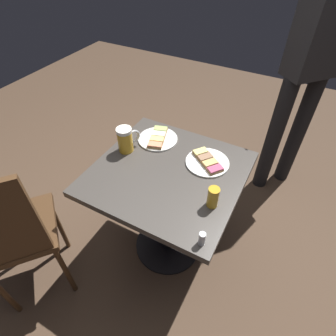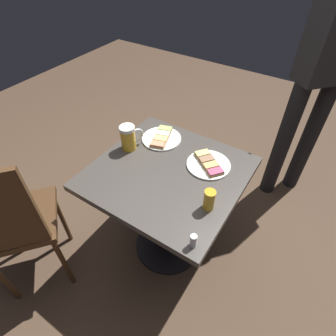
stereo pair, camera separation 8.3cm
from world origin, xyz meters
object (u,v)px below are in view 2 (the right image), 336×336
(beer_mug, at_px, (129,137))
(beer_glass_small, at_px, (209,200))
(plate_far, at_px, (162,138))
(patron_standing, at_px, (322,76))
(plate_near, at_px, (209,164))
(salt_shaker, at_px, (193,241))
(cafe_chair, at_px, (12,223))

(beer_mug, distance_m, beer_glass_small, 0.59)
(plate_far, xyz_separation_m, beer_mug, (-0.11, -0.16, 0.06))
(patron_standing, bearing_deg, plate_near, 20.14)
(plate_far, xyz_separation_m, salt_shaker, (0.50, -0.51, 0.02))
(cafe_chair, xyz_separation_m, patron_standing, (1.00, 1.58, 0.40))
(patron_standing, bearing_deg, beer_mug, 2.17)
(beer_glass_small, bearing_deg, beer_mug, 165.66)
(salt_shaker, distance_m, patron_standing, 1.31)
(salt_shaker, bearing_deg, beer_glass_small, 99.92)
(beer_mug, distance_m, cafe_chair, 0.72)
(beer_mug, bearing_deg, cafe_chair, -110.59)
(plate_far, xyz_separation_m, patron_standing, (0.65, 0.77, 0.24))
(salt_shaker, xyz_separation_m, patron_standing, (0.16, 1.28, 0.22))
(beer_glass_small, relative_size, patron_standing, 0.06)
(beer_mug, xyz_separation_m, cafe_chair, (-0.24, -0.65, -0.22))
(plate_near, xyz_separation_m, beer_mug, (-0.44, -0.11, 0.06))
(cafe_chair, bearing_deg, beer_mug, 19.13)
(plate_far, height_order, beer_glass_small, beer_glass_small)
(beer_glass_small, height_order, cafe_chair, cafe_chair)
(plate_far, bearing_deg, plate_near, -9.06)
(plate_near, relative_size, patron_standing, 0.14)
(salt_shaker, distance_m, cafe_chair, 0.91)
(plate_far, relative_size, salt_shaker, 3.53)
(plate_near, relative_size, plate_far, 1.01)
(plate_far, distance_m, patron_standing, 1.04)
(plate_near, height_order, plate_far, same)
(beer_glass_small, bearing_deg, cafe_chair, -148.18)
(plate_far, xyz_separation_m, beer_glass_small, (0.46, -0.31, 0.04))
(beer_glass_small, xyz_separation_m, cafe_chair, (-0.81, -0.50, -0.20))
(beer_mug, relative_size, salt_shaker, 2.21)
(plate_near, bearing_deg, patron_standing, 68.80)
(plate_near, relative_size, cafe_chair, 0.24)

